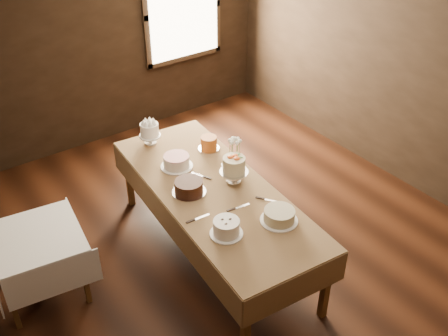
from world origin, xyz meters
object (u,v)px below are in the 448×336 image
at_px(cake_flowers, 234,171).
at_px(display_table, 214,194).
at_px(cake_meringue, 150,134).
at_px(cake_swirl, 226,228).
at_px(cake_caramel, 209,143).
at_px(flower_vase, 235,161).
at_px(cake_server_c, 197,174).
at_px(cake_chocolate, 189,187).
at_px(cake_server_a, 242,206).
at_px(cake_server_d, 223,167).
at_px(cake_cream, 279,216).
at_px(side_table, 35,243).
at_px(cake_lattice, 177,162).
at_px(cake_server_e, 202,217).
at_px(cake_server_b, 272,201).

bearing_deg(cake_flowers, display_table, 176.43).
height_order(cake_meringue, cake_swirl, cake_meringue).
bearing_deg(cake_caramel, flower_vase, -87.64).
bearing_deg(cake_server_c, cake_chocolate, 108.76).
distance_m(cake_caramel, cake_server_a, 1.07).
distance_m(cake_swirl, cake_server_d, 1.04).
height_order(cake_meringue, cake_cream, cake_meringue).
bearing_deg(side_table, cake_lattice, 1.19).
xyz_separation_m(cake_server_a, cake_server_d, (0.23, 0.63, 0.00)).
xyz_separation_m(cake_caramel, cake_swirl, (-0.68, -1.24, 0.00)).
distance_m(cake_caramel, cake_server_d, 0.40).
bearing_deg(side_table, cake_cream, -34.55).
height_order(display_table, cake_cream, cake_cream).
relative_size(cake_caramel, cake_server_a, 0.98).
xyz_separation_m(cake_meringue, cake_server_e, (-0.26, -1.41, -0.11)).
distance_m(cake_server_c, flower_vase, 0.41).
height_order(side_table, cake_caramel, cake_caramel).
distance_m(cake_server_d, flower_vase, 0.14).
relative_size(cake_cream, cake_server_b, 1.42).
bearing_deg(cake_meringue, cake_flowers, -75.20).
height_order(cake_server_d, cake_server_e, same).
height_order(cake_lattice, cake_server_e, cake_lattice).
distance_m(display_table, flower_vase, 0.47).
relative_size(cake_lattice, cake_caramel, 1.51).
bearing_deg(flower_vase, cake_server_d, 154.26).
distance_m(cake_flowers, cake_server_d, 0.30).
bearing_deg(cake_server_a, cake_chocolate, 127.78).
xyz_separation_m(cake_chocolate, cake_server_a, (0.28, -0.47, -0.06)).
height_order(cake_flowers, flower_vase, cake_flowers).
height_order(cake_lattice, cake_flowers, cake_flowers).
height_order(display_table, flower_vase, flower_vase).
xyz_separation_m(cake_cream, flower_vase, (0.21, 0.94, 0.01)).
xyz_separation_m(cake_flowers, cake_cream, (-0.04, -0.72, -0.07)).
distance_m(cake_chocolate, cake_server_b, 0.81).
relative_size(display_table, cake_chocolate, 7.19).
height_order(cake_caramel, cake_server_b, cake_caramel).
height_order(cake_swirl, cake_server_c, cake_swirl).
relative_size(side_table, cake_server_c, 3.86).
bearing_deg(cake_server_b, cake_flowers, 157.78).
bearing_deg(cake_swirl, cake_server_e, 96.73).
bearing_deg(cake_cream, cake_server_d, 84.25).
height_order(side_table, cake_server_e, cake_server_e).
distance_m(display_table, cake_server_b, 0.59).
bearing_deg(side_table, cake_meringue, 21.24).
height_order(display_table, cake_server_c, cake_server_c).
bearing_deg(cake_server_a, cake_swirl, -139.97).
bearing_deg(cake_chocolate, cake_caramel, 41.67).
height_order(side_table, cake_server_a, cake_server_a).
distance_m(side_table, cake_cream, 2.22).
xyz_separation_m(cake_meringue, cake_swirl, (-0.22, -1.73, -0.05)).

